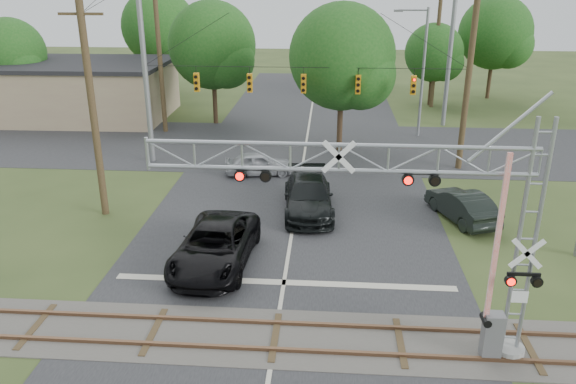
# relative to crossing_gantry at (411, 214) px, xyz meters

# --- Properties ---
(ground) EXTENTS (160.00, 160.00, 0.00)m
(ground) POSITION_rel_crossing_gantry_xyz_m (-3.94, -1.64, -4.65)
(ground) COLOR #34431F
(ground) RESTS_ON ground
(road_main) EXTENTS (14.00, 90.00, 0.02)m
(road_main) POSITION_rel_crossing_gantry_xyz_m (-3.94, 8.36, -4.64)
(road_main) COLOR #262628
(road_main) RESTS_ON ground
(road_cross) EXTENTS (90.00, 12.00, 0.02)m
(road_cross) POSITION_rel_crossing_gantry_xyz_m (-3.94, 22.36, -4.64)
(road_cross) COLOR #262628
(road_cross) RESTS_ON ground
(railroad_track) EXTENTS (90.00, 3.20, 0.17)m
(railroad_track) POSITION_rel_crossing_gantry_xyz_m (-3.94, 0.36, -4.62)
(railroad_track) COLOR #4A4640
(railroad_track) RESTS_ON ground
(crossing_gantry) EXTENTS (11.36, 0.96, 7.50)m
(crossing_gantry) POSITION_rel_crossing_gantry_xyz_m (0.00, 0.00, 0.00)
(crossing_gantry) COLOR gray
(crossing_gantry) RESTS_ON ground
(traffic_signal_span) EXTENTS (19.34, 0.36, 11.50)m
(traffic_signal_span) POSITION_rel_crossing_gantry_xyz_m (-3.00, 18.36, 0.99)
(traffic_signal_span) COLOR gray
(traffic_signal_span) RESTS_ON ground
(pickup_black) EXTENTS (3.14, 6.20, 1.68)m
(pickup_black) POSITION_rel_crossing_gantry_xyz_m (-6.81, 5.16, -3.81)
(pickup_black) COLOR black
(pickup_black) RESTS_ON ground
(car_dark) EXTENTS (2.76, 5.92, 1.67)m
(car_dark) POSITION_rel_crossing_gantry_xyz_m (-3.30, 10.89, -3.81)
(car_dark) COLOR black
(car_dark) RESTS_ON ground
(sedan_silver) EXTENTS (4.21, 2.28, 1.36)m
(sedan_silver) POSITION_rel_crossing_gantry_xyz_m (-6.41, 16.30, -3.97)
(sedan_silver) COLOR #96989D
(sedan_silver) RESTS_ON ground
(suv_dark) EXTENTS (2.99, 4.75, 1.48)m
(suv_dark) POSITION_rel_crossing_gantry_xyz_m (4.05, 10.50, -3.91)
(suv_dark) COLOR black
(suv_dark) RESTS_ON ground
(commercial_building) EXTENTS (19.48, 10.17, 4.52)m
(commercial_building) POSITION_rel_crossing_gantry_xyz_m (-25.26, 29.74, -2.38)
(commercial_building) COLOR gray
(commercial_building) RESTS_ON ground
(streetlight) EXTENTS (2.40, 0.25, 9.01)m
(streetlight) POSITION_rel_crossing_gantry_xyz_m (3.96, 25.68, 0.39)
(streetlight) COLOR gray
(streetlight) RESTS_ON ground
(utility_poles) EXTENTS (24.83, 29.13, 13.35)m
(utility_poles) POSITION_rel_crossing_gantry_xyz_m (-1.19, 21.84, 1.47)
(utility_poles) COLOR #3E2E1C
(utility_poles) RESTS_ON ground
(treeline) EXTENTS (56.78, 25.21, 9.99)m
(treeline) POSITION_rel_crossing_gantry_xyz_m (-2.04, 32.01, 1.35)
(treeline) COLOR #3B2A1A
(treeline) RESTS_ON ground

